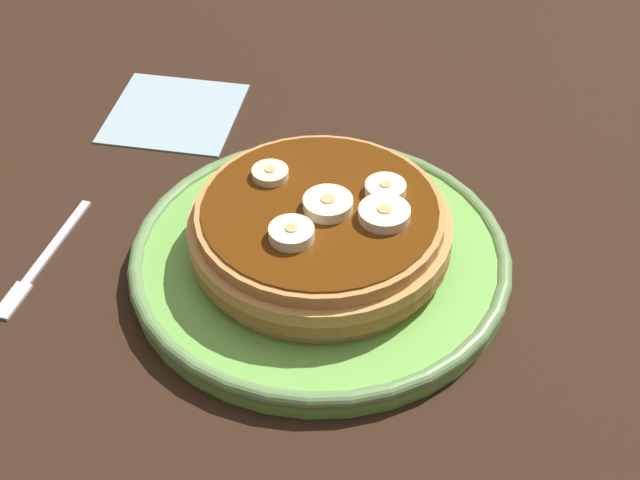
{
  "coord_description": "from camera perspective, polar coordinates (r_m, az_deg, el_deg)",
  "views": [
    {
      "loc": [
        -48.43,
        -12.6,
        48.0
      ],
      "look_at": [
        0.0,
        0.0,
        2.86
      ],
      "focal_mm": 53.64,
      "sensor_mm": 36.0,
      "label": 1
    }
  ],
  "objects": [
    {
      "name": "banana_slice_2",
      "position": [
        0.67,
        3.92,
        3.03
      ],
      "size": [
        2.89,
        2.89,
        1.01
      ],
      "color": "#FDF3C5",
      "rests_on": "pancake_stack"
    },
    {
      "name": "plate",
      "position": [
        0.69,
        -0.0,
        -1.13
      ],
      "size": [
        27.38,
        27.38,
        1.94
      ],
      "color": "#72B74C",
      "rests_on": "ground_plane"
    },
    {
      "name": "fork",
      "position": [
        0.72,
        -16.37,
        -1.31
      ],
      "size": [
        13.03,
        1.48,
        0.5
      ],
      "color": "silver",
      "rests_on": "ground_plane"
    },
    {
      "name": "banana_slice_4",
      "position": [
        0.64,
        3.76,
        1.25
      ],
      "size": [
        3.54,
        3.54,
        1.02
      ],
      "color": "#F1E3C6",
      "rests_on": "pancake_stack"
    },
    {
      "name": "banana_slice_1",
      "position": [
        0.68,
        -2.99,
        3.95
      ],
      "size": [
        2.63,
        2.63,
        0.84
      ],
      "color": "#F9E4B5",
      "rests_on": "pancake_stack"
    },
    {
      "name": "napkin",
      "position": [
        0.86,
        -8.7,
        7.54
      ],
      "size": [
        11.77,
        11.77,
        0.3
      ],
      "primitive_type": "cube",
      "rotation": [
        0.0,
        0.0,
        0.07
      ],
      "color": "#99B2BF",
      "rests_on": "ground_plane"
    },
    {
      "name": "ground_plane",
      "position": [
        0.7,
        -0.0,
        -2.64
      ],
      "size": [
        140.0,
        140.0,
        3.0
      ],
      "primitive_type": "cube",
      "color": "black"
    },
    {
      "name": "banana_slice_3",
      "position": [
        0.63,
        -1.71,
        0.36
      ],
      "size": [
        3.05,
        3.05,
        1.08
      ],
      "color": "#FBECC5",
      "rests_on": "pancake_stack"
    },
    {
      "name": "banana_slice_0",
      "position": [
        0.65,
        0.37,
        1.85
      ],
      "size": [
        3.46,
        3.46,
        1.06
      ],
      "color": "#F9EFBF",
      "rests_on": "pancake_stack"
    },
    {
      "name": "pancake_stack",
      "position": [
        0.67,
        -0.05,
        0.62
      ],
      "size": [
        19.01,
        18.7,
        4.27
      ],
      "color": "#B68649",
      "rests_on": "plate"
    }
  ]
}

